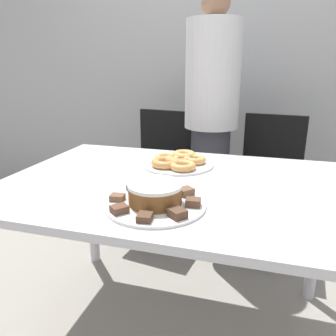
{
  "coord_description": "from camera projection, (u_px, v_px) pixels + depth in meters",
  "views": [
    {
      "loc": [
        0.33,
        -1.22,
        1.21
      ],
      "look_at": [
        -0.02,
        -0.01,
        0.81
      ],
      "focal_mm": 35.0,
      "sensor_mm": 36.0,
      "label": 1
    }
  ],
  "objects": [
    {
      "name": "lamington_2",
      "position": [
        145.0,
        217.0,
        0.98
      ],
      "size": [
        0.05,
        0.05,
        0.02
      ],
      "rotation": [
        0.0,
        0.0,
        4.81
      ],
      "color": "#513828",
      "rests_on": "plate_cake"
    },
    {
      "name": "lamington_6",
      "position": [
        162.0,
        186.0,
        1.23
      ],
      "size": [
        0.05,
        0.06,
        0.02
      ],
      "rotation": [
        0.0,
        0.0,
        7.95
      ],
      "color": "brown",
      "rests_on": "plate_cake"
    },
    {
      "name": "lamington_5",
      "position": [
        185.0,
        192.0,
        1.17
      ],
      "size": [
        0.07,
        0.07,
        0.03
      ],
      "rotation": [
        0.0,
        0.0,
        7.17
      ],
      "color": "brown",
      "rests_on": "plate_cake"
    },
    {
      "name": "donut_0",
      "position": [
        178.0,
        160.0,
        1.55
      ],
      "size": [
        0.13,
        0.13,
        0.03
      ],
      "color": "#D18E4C",
      "rests_on": "plate_donuts"
    },
    {
      "name": "donut_1",
      "position": [
        184.0,
        155.0,
        1.62
      ],
      "size": [
        0.12,
        0.12,
        0.04
      ],
      "color": "tan",
      "rests_on": "plate_donuts"
    },
    {
      "name": "office_chair_left",
      "position": [
        157.0,
        179.0,
        2.35
      ],
      "size": [
        0.5,
        0.5,
        0.9
      ],
      "rotation": [
        0.0,
        0.0,
        -0.15
      ],
      "color": "black",
      "rests_on": "ground_plane"
    },
    {
      "name": "person_standing",
      "position": [
        211.0,
        120.0,
        2.12
      ],
      "size": [
        0.34,
        0.34,
        1.65
      ],
      "color": "#383842",
      "rests_on": "ground_plane"
    },
    {
      "name": "lamington_1",
      "position": [
        119.0,
        209.0,
        1.03
      ],
      "size": [
        0.07,
        0.07,
        0.02
      ],
      "rotation": [
        0.0,
        0.0,
        4.02
      ],
      "color": "brown",
      "rests_on": "plate_cake"
    },
    {
      "name": "plate_donuts",
      "position": [
        178.0,
        164.0,
        1.56
      ],
      "size": [
        0.34,
        0.34,
        0.01
      ],
      "color": "white",
      "rests_on": "table"
    },
    {
      "name": "plate_cake",
      "position": [
        155.0,
        204.0,
        1.11
      ],
      "size": [
        0.34,
        0.34,
        0.01
      ],
      "color": "white",
      "rests_on": "table"
    },
    {
      "name": "donut_4",
      "position": [
        183.0,
        166.0,
        1.46
      ],
      "size": [
        0.12,
        0.12,
        0.03
      ],
      "color": "tan",
      "rests_on": "plate_donuts"
    },
    {
      "name": "wall_back",
      "position": [
        226.0,
        54.0,
        2.64
      ],
      "size": [
        8.0,
        0.05,
        2.6
      ],
      "color": "#A8AAAD",
      "rests_on": "ground_plane"
    },
    {
      "name": "lamington_7",
      "position": [
        136.0,
        189.0,
        1.21
      ],
      "size": [
        0.07,
        0.07,
        0.02
      ],
      "rotation": [
        0.0,
        0.0,
        8.74
      ],
      "color": "#513828",
      "rests_on": "plate_cake"
    },
    {
      "name": "donut_5",
      "position": [
        195.0,
        160.0,
        1.56
      ],
      "size": [
        0.11,
        0.11,
        0.03
      ],
      "color": "tan",
      "rests_on": "plate_donuts"
    },
    {
      "name": "frosted_cake",
      "position": [
        154.0,
        193.0,
        1.1
      ],
      "size": [
        0.18,
        0.18,
        0.07
      ],
      "color": "brown",
      "rests_on": "plate_cake"
    },
    {
      "name": "ground_plane",
      "position": [
        174.0,
        329.0,
        1.57
      ],
      "size": [
        12.0,
        12.0,
        0.0
      ],
      "primitive_type": "plane",
      "color": "gray"
    },
    {
      "name": "lamington_3",
      "position": [
        177.0,
        213.0,
        1.0
      ],
      "size": [
        0.07,
        0.07,
        0.03
      ],
      "rotation": [
        0.0,
        0.0,
        5.6
      ],
      "color": "#513828",
      "rests_on": "plate_cake"
    },
    {
      "name": "lamington_4",
      "position": [
        193.0,
        202.0,
        1.08
      ],
      "size": [
        0.05,
        0.05,
        0.03
      ],
      "rotation": [
        0.0,
        0.0,
        6.38
      ],
      "color": "brown",
      "rests_on": "plate_cake"
    },
    {
      "name": "table",
      "position": [
        175.0,
        202.0,
        1.37
      ],
      "size": [
        1.41,
        0.98,
        0.75
      ],
      "color": "silver",
      "rests_on": "ground_plane"
    },
    {
      "name": "office_chair_right",
      "position": [
        268.0,
        189.0,
        2.15
      ],
      "size": [
        0.48,
        0.48,
        0.9
      ],
      "rotation": [
        0.0,
        0.0,
        -0.1
      ],
      "color": "black",
      "rests_on": "ground_plane"
    },
    {
      "name": "donut_3",
      "position": [
        165.0,
        163.0,
        1.5
      ],
      "size": [
        0.13,
        0.13,
        0.04
      ],
      "color": "#D18E4C",
      "rests_on": "plate_donuts"
    },
    {
      "name": "donut_2",
      "position": [
        167.0,
        158.0,
        1.59
      ],
      "size": [
        0.13,
        0.13,
        0.03
      ],
      "color": "#E5AD66",
      "rests_on": "plate_donuts"
    },
    {
      "name": "lamington_0",
      "position": [
        117.0,
        197.0,
        1.13
      ],
      "size": [
        0.05,
        0.04,
        0.02
      ],
      "rotation": [
        0.0,
        0.0,
        3.24
      ],
      "color": "brown",
      "rests_on": "plate_cake"
    }
  ]
}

